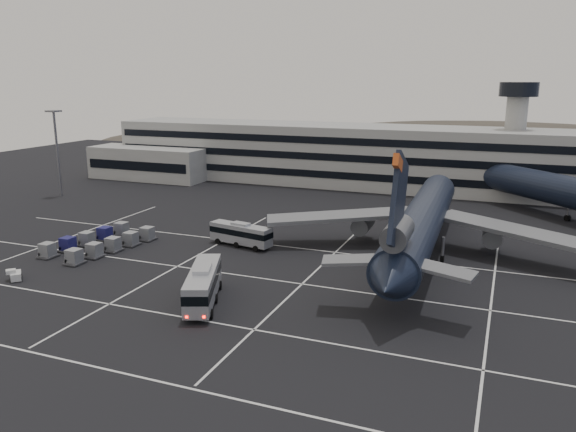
% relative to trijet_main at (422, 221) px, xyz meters
% --- Properties ---
extents(ground, '(260.00, 260.00, 0.00)m').
position_rel_trijet_main_xyz_m(ground, '(-23.82, -20.25, -5.25)').
color(ground, black).
rests_on(ground, ground).
extents(lane_markings, '(90.00, 55.62, 0.01)m').
position_rel_trijet_main_xyz_m(lane_markings, '(-22.87, -19.53, -5.24)').
color(lane_markings, silver).
rests_on(lane_markings, ground).
extents(terminal, '(125.00, 26.00, 24.00)m').
position_rel_trijet_main_xyz_m(terminal, '(-26.77, 50.89, 1.68)').
color(terminal, gray).
rests_on(terminal, ground).
extents(hills, '(352.00, 180.00, 44.00)m').
position_rel_trijet_main_xyz_m(hills, '(-5.83, 149.75, -17.32)').
color(hills, '#38332B').
rests_on(hills, ground).
extents(lightpole_left, '(2.40, 2.40, 18.28)m').
position_rel_trijet_main_xyz_m(lightpole_left, '(-78.82, 14.75, 6.57)').
color(lightpole_left, slate).
rests_on(lightpole_left, ground).
extents(trijet_main, '(47.44, 57.59, 18.08)m').
position_rel_trijet_main_xyz_m(trijet_main, '(0.00, 0.00, 0.00)').
color(trijet_main, black).
rests_on(trijet_main, ground).
extents(trijet_far, '(44.02, 45.25, 18.08)m').
position_rel_trijet_main_xyz_m(trijet_far, '(21.82, 30.26, 0.18)').
color(trijet_far, black).
rests_on(trijet_far, ground).
extents(bus_near, '(7.21, 12.35, 4.31)m').
position_rel_trijet_main_xyz_m(bus_near, '(-20.07, -26.03, -2.89)').
color(bus_near, '#9DA1A6').
rests_on(bus_near, ground).
extents(bus_far, '(10.56, 4.35, 3.63)m').
position_rel_trijet_main_xyz_m(bus_far, '(-26.08, -4.42, -3.26)').
color(bus_far, '#9DA1A6').
rests_on(bus_far, ground).
extents(tug_b, '(2.54, 2.50, 1.43)m').
position_rel_trijet_main_xyz_m(tug_b, '(-45.77, -28.30, -4.61)').
color(tug_b, beige).
rests_on(tug_b, ground).
extents(uld_cluster, '(10.46, 17.31, 2.11)m').
position_rel_trijet_main_xyz_m(uld_cluster, '(-45.08, -13.35, -4.22)').
color(uld_cluster, '#2D2D30').
rests_on(uld_cluster, ground).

